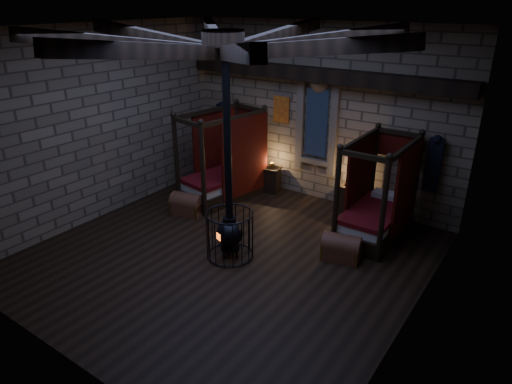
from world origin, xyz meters
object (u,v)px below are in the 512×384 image
Objects in this scene: trunk_left at (187,205)px; trunk_right at (341,248)px; stove at (230,229)px; bed_left at (225,177)px; bed_right at (376,212)px.

trunk_left reaches higher than trunk_right.
stove is at bearing -38.49° from trunk_left.
bed_left is 1.07× the size of bed_right.
trunk_right is 2.16m from stove.
bed_right is at bearing 13.60° from bed_left.
bed_left is 0.55× the size of stove.
bed_right is 2.60× the size of trunk_right.
stove is (-1.95, -2.49, 0.07)m from bed_right.
bed_left reaches higher than bed_right.
trunk_left is (-0.08, -1.31, -0.30)m from bed_left.
bed_left is 2.77× the size of trunk_left.
trunk_right is at bearing -96.11° from bed_right.
trunk_right is at bearing -10.18° from trunk_left.
bed_left is 3.87m from trunk_right.
trunk_right is (3.78, 0.22, -0.00)m from trunk_left.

